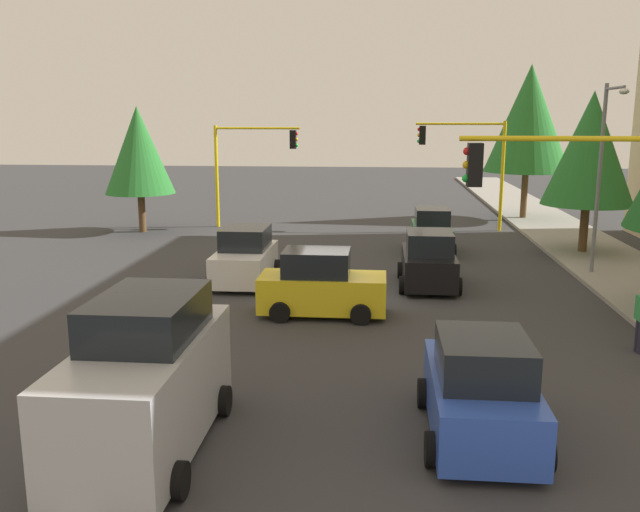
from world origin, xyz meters
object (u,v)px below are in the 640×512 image
(traffic_signal_far_left, at_px, (468,154))
(street_lamp_curbside, at_px, (604,159))
(tree_opposite_side, at_px, (139,150))
(tree_roadside_far, at_px, (529,119))
(delivery_van_silver, at_px, (147,380))
(traffic_signal_far_right, at_px, (250,155))
(traffic_signal_near_left, at_px, (579,205))
(car_black, at_px, (429,261))
(car_yellow, at_px, (321,286))
(car_green, at_px, (431,232))
(tree_roadside_mid, at_px, (590,149))
(car_white, at_px, (245,258))
(car_blue, at_px, (480,391))

(traffic_signal_far_left, bearing_deg, street_lamp_curbside, 18.65)
(tree_opposite_side, distance_m, tree_roadside_far, 21.42)
(tree_opposite_side, height_order, delivery_van_silver, tree_opposite_side)
(traffic_signal_far_right, relative_size, delivery_van_silver, 1.13)
(traffic_signal_near_left, relative_size, car_black, 1.50)
(traffic_signal_far_right, relative_size, car_yellow, 1.44)
(street_lamp_curbside, height_order, tree_roadside_far, tree_roadside_far)
(delivery_van_silver, height_order, car_black, delivery_van_silver)
(traffic_signal_near_left, bearing_deg, tree_roadside_far, 170.93)
(traffic_signal_near_left, height_order, car_yellow, traffic_signal_near_left)
(tree_roadside_far, xyz_separation_m, car_green, (10.09, -5.98, -4.86))
(tree_roadside_mid, xyz_separation_m, car_white, (6.19, -13.51, -3.63))
(car_white, bearing_deg, street_lamp_curbside, 98.08)
(traffic_signal_far_right, height_order, tree_opposite_side, tree_opposite_side)
(tree_roadside_far, bearing_deg, traffic_signal_far_left, -43.58)
(traffic_signal_far_left, xyz_separation_m, delivery_van_silver, (24.50, -8.43, -2.72))
(tree_opposite_side, relative_size, car_yellow, 1.70)
(tree_opposite_side, distance_m, car_blue, 25.99)
(tree_roadside_mid, height_order, car_yellow, tree_roadside_mid)
(tree_opposite_side, bearing_deg, delivery_van_silver, 20.17)
(traffic_signal_far_left, distance_m, car_white, 15.59)
(tree_roadside_far, xyz_separation_m, car_black, (16.24, -6.51, -4.86))
(tree_opposite_side, distance_m, car_yellow, 17.85)
(tree_roadside_far, relative_size, car_yellow, 2.33)
(traffic_signal_near_left, xyz_separation_m, street_lamp_curbside, (-9.61, 3.53, 0.45))
(car_black, xyz_separation_m, car_white, (-0.05, -6.49, 0.00))
(traffic_signal_far_left, relative_size, car_blue, 1.49)
(car_yellow, bearing_deg, delivery_van_silver, -15.16)
(street_lamp_curbside, xyz_separation_m, tree_roadside_far, (-14.39, 0.30, 1.41))
(traffic_signal_far_left, relative_size, car_white, 1.46)
(car_yellow, bearing_deg, car_green, 158.28)
(tree_roadside_mid, height_order, delivery_van_silver, tree_roadside_mid)
(car_yellow, bearing_deg, tree_opposite_side, -142.94)
(traffic_signal_near_left, bearing_deg, street_lamp_curbside, 159.83)
(traffic_signal_near_left, relative_size, car_green, 1.51)
(car_black, bearing_deg, traffic_signal_far_left, 167.53)
(tree_opposite_side, xyz_separation_m, car_blue, (21.53, 14.17, -3.28))
(traffic_signal_far_right, height_order, delivery_van_silver, traffic_signal_far_right)
(traffic_signal_far_right, distance_m, traffic_signal_far_left, 11.35)
(street_lamp_curbside, bearing_deg, car_black, -73.37)
(traffic_signal_far_left, height_order, car_blue, traffic_signal_far_left)
(traffic_signal_far_right, distance_m, tree_opposite_side, 5.72)
(delivery_van_silver, distance_m, car_black, 13.53)
(tree_roadside_mid, relative_size, tree_opposite_side, 1.08)
(traffic_signal_near_left, height_order, delivery_van_silver, traffic_signal_near_left)
(street_lamp_curbside, bearing_deg, car_blue, -24.63)
(tree_roadside_mid, xyz_separation_m, car_yellow, (10.00, -10.43, -3.63))
(traffic_signal_far_right, xyz_separation_m, tree_roadside_far, (-4.00, 15.16, 1.91))
(car_yellow, bearing_deg, car_black, 137.72)
(tree_roadside_mid, distance_m, car_white, 15.30)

